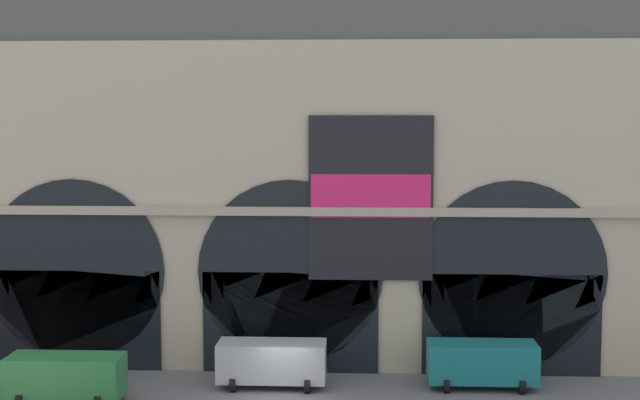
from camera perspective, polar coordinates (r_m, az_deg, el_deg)
name	(u,v)px	position (r m, az deg, el deg)	size (l,w,h in m)	color
station_building	(295,178)	(47.18, -1.62, 1.46)	(46.84, 6.34, 20.00)	#B2A891
van_midwest	(66,376)	(42.35, -16.15, -10.91)	(5.20, 2.48, 2.20)	#2D7A42
van_center	(272,361)	(43.18, -3.13, -10.40)	(5.20, 2.48, 2.20)	#ADB2B7
van_mideast	(482,362)	(43.69, 10.45, -10.29)	(5.20, 2.48, 2.20)	#19727A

